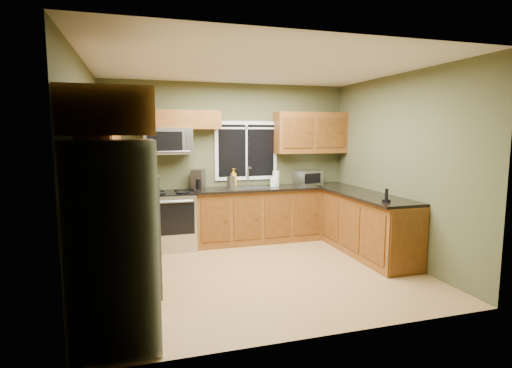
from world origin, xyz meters
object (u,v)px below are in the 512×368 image
soap_bottle_a (234,178)px  cordless_phone (386,198)px  microwave (168,141)px  coffee_maker (198,180)px  soap_bottle_c (231,182)px  range (171,220)px  soap_bottle_b (273,180)px  refrigerator (115,242)px  toaster_oven (309,177)px  paper_towel_roll (276,178)px  kettle (231,182)px

soap_bottle_a → cordless_phone: (1.60, -2.10, -0.10)m
microwave → coffee_maker: bearing=3.9°
soap_bottle_a → soap_bottle_c: 0.09m
range → cordless_phone: 3.32m
soap_bottle_b → soap_bottle_c: bearing=164.2°
cordless_phone → microwave: bearing=143.4°
cordless_phone → soap_bottle_c: bearing=128.2°
refrigerator → toaster_oven: 4.25m
paper_towel_roll → soap_bottle_a: size_ratio=0.94×
microwave → toaster_oven: size_ratio=1.57×
refrigerator → cordless_phone: (3.39, 0.90, 0.09)m
microwave → soap_bottle_b: microwave is taller
microwave → cordless_phone: 3.44m
soap_bottle_a → range: bearing=-168.1°
toaster_oven → kettle: (-1.45, -0.09, -0.02)m
paper_towel_roll → cordless_phone: paper_towel_roll is taller
toaster_oven → microwave: bearing=179.0°
range → kettle: 1.16m
coffee_maker → soap_bottle_b: size_ratio=1.50×
refrigerator → coffee_maker: size_ratio=5.71×
range → microwave: microwave is taller
refrigerator → soap_bottle_a: refrigerator is taller
coffee_maker → paper_towel_roll: (1.34, -0.09, -0.01)m
refrigerator → paper_towel_roll: 3.80m
paper_towel_roll → coffee_maker: bearing=176.2°
microwave → paper_towel_roll: size_ratio=2.59×
microwave → soap_bottle_c: size_ratio=4.73×
kettle → soap_bottle_a: size_ratio=0.79×
range → paper_towel_roll: bearing=2.5°
range → soap_bottle_b: (1.75, 0.03, 0.58)m
refrigerator → soap_bottle_c: refrigerator is taller
soap_bottle_b → refrigerator: bearing=-131.1°
microwave → paper_towel_roll: microwave is taller
range → cordless_phone: bearing=-34.7°
soap_bottle_c → cordless_phone: (1.65, -2.10, -0.03)m
paper_towel_roll → soap_bottle_a: soap_bottle_a is taller
range → cordless_phone: cordless_phone is taller
toaster_oven → cordless_phone: bearing=-82.7°
toaster_oven → soap_bottle_c: (-1.40, 0.13, -0.05)m
refrigerator → cordless_phone: refrigerator is taller
refrigerator → soap_bottle_c: size_ratio=11.20×
microwave → soap_bottle_c: 1.27m
paper_towel_roll → cordless_phone: 2.14m
microwave → soap_bottle_b: 1.88m
paper_towel_roll → cordless_phone: size_ratio=1.62×
coffee_maker → cordless_phone: bearing=-42.5°
soap_bottle_a → coffee_maker: bearing=-174.3°
toaster_oven → coffee_maker: size_ratio=1.53×
refrigerator → coffee_maker: 3.17m
soap_bottle_b → microwave: bearing=176.5°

